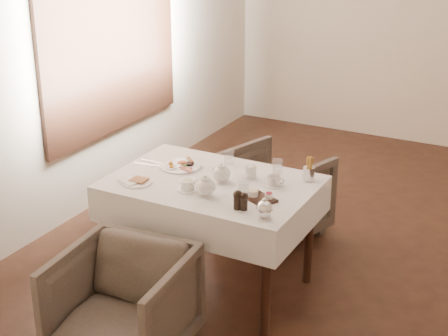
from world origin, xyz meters
name	(u,v)px	position (x,y,z in m)	size (l,w,h in m)	color
room	(110,6)	(-2.22, 0.00, 1.60)	(5.00, 5.00, 5.00)	black
table	(212,198)	(-0.76, -0.99, 0.64)	(1.28, 0.88, 0.75)	black
armchair_near	(123,306)	(-0.84, -1.87, 0.32)	(0.68, 0.70, 0.64)	#493D35
armchair_far	(271,195)	(-0.72, -0.13, 0.33)	(0.70, 0.73, 0.66)	#493D35
breakfast_plate	(181,165)	(-1.06, -0.87, 0.76)	(0.28, 0.28, 0.03)	white
side_plate	(135,182)	(-1.17, -1.24, 0.76)	(0.21, 0.20, 0.02)	white
teapot_centre	(222,173)	(-0.70, -0.97, 0.82)	(0.16, 0.12, 0.12)	white
teapot_front	(205,185)	(-0.68, -1.20, 0.82)	(0.17, 0.13, 0.13)	white
creamer	(251,171)	(-0.56, -0.82, 0.80)	(0.07, 0.07, 0.08)	white
teacup_near	(187,186)	(-0.82, -1.18, 0.78)	(0.13, 0.13, 0.06)	white
teacup_far	(274,181)	(-0.38, -0.87, 0.78)	(0.13, 0.13, 0.06)	white
glass_left	(229,158)	(-0.80, -0.67, 0.80)	(0.06, 0.06, 0.09)	silver
glass_mid	(244,184)	(-0.51, -1.03, 0.81)	(0.07, 0.07, 0.10)	silver
glass_right	(277,167)	(-0.45, -0.67, 0.80)	(0.07, 0.07, 0.09)	silver
condiment_board	(260,197)	(-0.37, -1.10, 0.77)	(0.23, 0.20, 0.05)	black
pepper_mill_left	(238,200)	(-0.43, -1.27, 0.81)	(0.06, 0.06, 0.12)	black
pepper_mill_right	(244,201)	(-0.39, -1.27, 0.81)	(0.05, 0.05, 0.11)	black
silver_pot	(264,208)	(-0.25, -1.31, 0.82)	(0.11, 0.09, 0.12)	white
fries_cup	(309,170)	(-0.22, -0.69, 0.82)	(0.07, 0.07, 0.16)	silver
cutlery_fork	(154,162)	(-1.26, -0.88, 0.76)	(0.02, 0.20, 0.00)	silver
cutlery_knife	(148,165)	(-1.26, -0.95, 0.76)	(0.02, 0.21, 0.00)	silver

